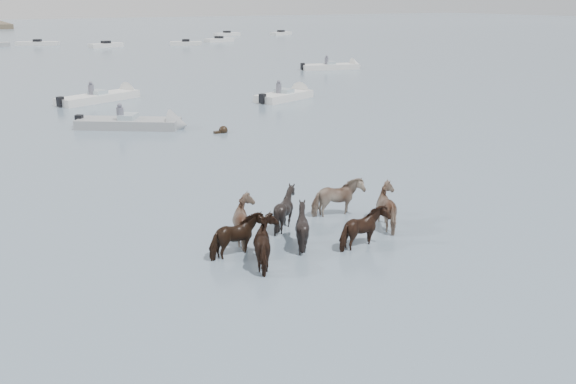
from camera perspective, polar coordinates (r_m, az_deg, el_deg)
ground at (r=15.11m, az=1.03°, el=-7.45°), size 400.00×400.00×0.00m
pony_herd at (r=16.94m, az=1.75°, el=-2.76°), size 6.31×3.36×1.37m
swimming_pony at (r=30.73m, az=-6.12°, el=5.69°), size 0.72×0.44×0.44m
motorboat_b at (r=32.45m, az=-13.28°, el=6.18°), size 5.56×4.50×1.92m
motorboat_c at (r=42.36m, az=-16.37°, el=8.54°), size 6.16×3.90×1.92m
motorboat_d at (r=41.20m, az=0.27°, el=9.01°), size 5.02×3.22×1.92m
motorboat_e at (r=58.96m, az=4.67°, el=11.56°), size 6.05×2.97×1.92m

